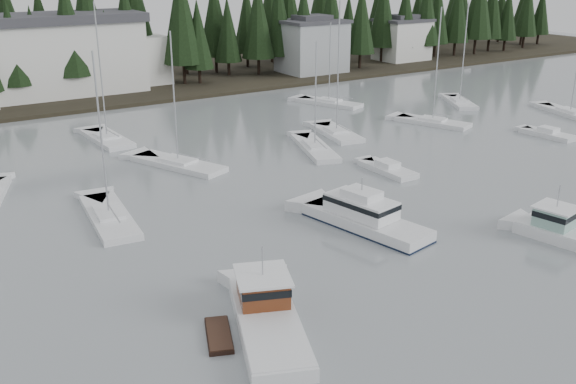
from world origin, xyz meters
name	(u,v)px	position (x,y,z in m)	size (l,w,h in m)	color
far_shore_land	(64,78)	(0.00, 97.00, 0.00)	(240.00, 54.00, 1.00)	black
conifer_treeline	(84,89)	(0.00, 86.00, 0.00)	(200.00, 22.00, 20.00)	black
house_east_a	(312,45)	(36.00, 78.00, 4.90)	(10.60, 8.48, 9.25)	#999EA0
house_east_b	(402,39)	(58.00, 80.00, 4.40)	(9.54, 7.42, 8.25)	silver
harbor_inn	(66,55)	(-2.96, 82.34, 5.78)	(29.50, 11.50, 10.90)	silver
lobster_boat_brown	(265,319)	(-11.29, 14.56, 0.53)	(6.83, 9.89, 4.65)	silver
cabin_cruiser_center	(364,219)	(1.69, 22.24, 0.65)	(4.93, 10.45, 4.32)	silver
lobster_boat_teal	(570,235)	(11.93, 12.55, 0.52)	(4.15, 8.25, 4.38)	silver
sailboat_0	(336,134)	(15.69, 44.11, 0.09)	(4.54, 8.78, 14.89)	silver
sailboat_1	(178,166)	(-3.67, 43.11, 0.06)	(6.46, 10.33, 12.97)	silver
sailboat_2	(315,149)	(10.26, 40.58, 0.06)	(5.71, 10.40, 11.44)	silver
sailboat_3	(459,103)	(39.28, 48.00, 0.09)	(6.36, 8.47, 13.77)	silver
sailboat_4	(110,219)	(-13.38, 33.69, 0.07)	(3.84, 10.05, 13.02)	silver
sailboat_7	(329,104)	(24.44, 57.37, 0.06)	(5.81, 9.55, 11.26)	silver
sailboat_9	(107,140)	(-6.39, 55.52, 0.08)	(3.31, 9.01, 14.91)	silver
sailboat_10	(570,115)	(45.93, 35.88, 0.08)	(5.25, 10.69, 14.18)	silver
sailboat_11	(432,123)	(28.26, 41.96, 0.08)	(5.67, 9.16, 13.89)	silver
runabout_1	(387,170)	(11.74, 31.16, 0.13)	(2.28, 6.24, 1.42)	silver
runabout_2	(548,135)	(34.86, 31.02, 0.13)	(2.60, 6.14, 1.42)	silver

